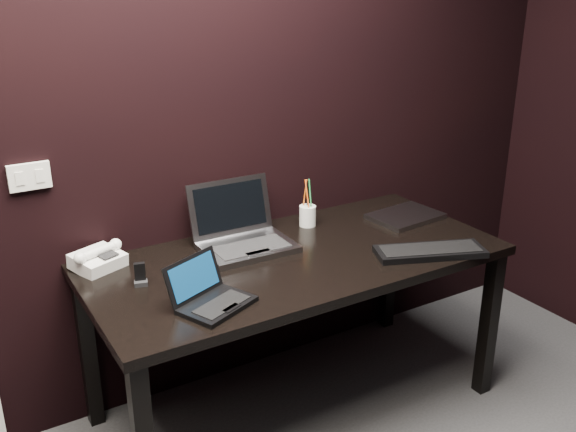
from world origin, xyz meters
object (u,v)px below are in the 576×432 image
mobile_phone (140,277)px  pen_cup (308,215)px  desk (296,272)px  silver_laptop (243,236)px  desk_phone (98,259)px  closed_laptop (405,216)px  netbook (211,297)px  ext_keyboard (430,251)px

mobile_phone → pen_cup: pen_cup is taller
desk → silver_laptop: size_ratio=4.47×
desk_phone → mobile_phone: desk_phone is taller
desk → closed_laptop: (0.66, 0.09, 0.09)m
netbook → pen_cup: (0.69, 0.46, 0.02)m
ext_keyboard → closed_laptop: (0.19, 0.37, -0.00)m
ext_keyboard → mobile_phone: (-1.11, 0.35, 0.02)m
closed_laptop → silver_laptop: bearing=173.1°
desk → mobile_phone: bearing=173.6°
netbook → desk_phone: 0.56m
silver_laptop → mobile_phone: size_ratio=4.50×
desk_phone → mobile_phone: bearing=-66.9°
netbook → silver_laptop: silver_laptop is taller
desk → desk_phone: size_ratio=7.59×
pen_cup → desk: bearing=-130.5°
desk → netbook: size_ratio=5.43×
netbook → desk: bearing=23.4°
desk_phone → ext_keyboard: bearing=-25.4°
closed_laptop → desk: bearing=-172.1°
desk → closed_laptop: size_ratio=4.96×
silver_laptop → closed_laptop: bearing=-6.9°
closed_laptop → mobile_phone: 1.29m
desk → desk_phone: 0.79m
pen_cup → mobile_phone: bearing=-167.9°
netbook → mobile_phone: bearing=119.4°
closed_laptop → mobile_phone: mobile_phone is taller
mobile_phone → pen_cup: (0.85, 0.18, 0.02)m
desk → pen_cup: (0.22, 0.25, 0.13)m
mobile_phone → pen_cup: bearing=12.1°
silver_laptop → desk_phone: size_ratio=1.70×
silver_laptop → ext_keyboard: size_ratio=0.81×
mobile_phone → desk_phone: bearing=113.1°
desk → ext_keyboard: bearing=-30.4°
netbook → desk_phone: (-0.25, 0.50, 0.01)m
desk → pen_cup: bearing=49.5°
netbook → closed_laptop: size_ratio=0.91×
silver_laptop → closed_laptop: 0.81m
ext_keyboard → pen_cup: 0.59m
netbook → silver_laptop: 0.52m
netbook → ext_keyboard: (0.95, -0.07, -0.02)m
desk → mobile_phone: mobile_phone is taller
silver_laptop → pen_cup: size_ratio=1.72×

